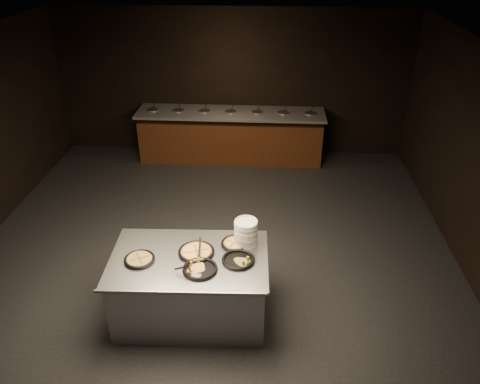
{
  "coord_description": "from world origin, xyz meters",
  "views": [
    {
      "loc": [
        0.73,
        -5.15,
        4.18
      ],
      "look_at": [
        0.39,
        0.3,
        1.07
      ],
      "focal_mm": 35.0,
      "sensor_mm": 36.0,
      "label": 1
    }
  ],
  "objects": [
    {
      "name": "pan_veggie_slices",
      "position": [
        0.45,
        -0.93,
        0.89
      ],
      "size": [
        0.38,
        0.38,
        0.04
      ],
      "rotation": [
        0.0,
        0.0,
        -0.94
      ],
      "color": "black",
      "rests_on": "serving_counter"
    },
    {
      "name": "pan_cheese_slices_b",
      "position": [
        0.04,
        -1.12,
        0.89
      ],
      "size": [
        0.39,
        0.39,
        0.04
      ],
      "rotation": [
        0.0,
        0.0,
        1.8
      ],
      "color": "black",
      "rests_on": "serving_counter"
    },
    {
      "name": "plate_stack",
      "position": [
        0.52,
        -0.61,
        1.03
      ],
      "size": [
        0.27,
        0.27,
        0.33
      ],
      "primitive_type": "cylinder",
      "color": "silver",
      "rests_on": "serving_counter"
    },
    {
      "name": "room",
      "position": [
        0.0,
        0.0,
        1.45
      ],
      "size": [
        7.02,
        8.02,
        2.92
      ],
      "color": "black",
      "rests_on": "ground"
    },
    {
      "name": "serving_counter",
      "position": [
        -0.12,
        -0.91,
        0.42
      ],
      "size": [
        1.85,
        1.23,
        0.87
      ],
      "rotation": [
        0.0,
        0.0,
        0.04
      ],
      "color": "silver",
      "rests_on": "ground"
    },
    {
      "name": "pan_veggie_whole",
      "position": [
        -0.67,
        -1.0,
        0.89
      ],
      "size": [
        0.35,
        0.35,
        0.04
      ],
      "rotation": [
        0.0,
        0.0,
        0.5
      ],
      "color": "black",
      "rests_on": "serving_counter"
    },
    {
      "name": "server_right",
      "position": [
        -0.09,
        -1.22,
        0.94
      ],
      "size": [
        0.31,
        0.13,
        0.15
      ],
      "rotation": [
        0.0,
        0.0,
        -0.26
      ],
      "color": "silver",
      "rests_on": "serving_counter"
    },
    {
      "name": "server_left",
      "position": [
        -0.0,
        -0.79,
        0.95
      ],
      "size": [
        0.11,
        0.35,
        0.17
      ],
      "rotation": [
        0.0,
        0.0,
        1.66
      ],
      "color": "silver",
      "rests_on": "serving_counter"
    },
    {
      "name": "pan_cheese_whole",
      "position": [
        -0.05,
        -0.82,
        0.89
      ],
      "size": [
        0.42,
        0.42,
        0.04
      ],
      "rotation": [
        0.0,
        0.0,
        0.35
      ],
      "color": "black",
      "rests_on": "serving_counter"
    },
    {
      "name": "pan_cheese_slices_a",
      "position": [
        0.39,
        -0.62,
        0.89
      ],
      "size": [
        0.34,
        0.34,
        0.04
      ],
      "rotation": [
        0.0,
        0.0,
        1.06
      ],
      "color": "black",
      "rests_on": "serving_counter"
    },
    {
      "name": "salad_bar",
      "position": [
        0.0,
        3.56,
        0.44
      ],
      "size": [
        3.7,
        0.83,
        1.18
      ],
      "color": "#562B14",
      "rests_on": "ground"
    }
  ]
}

